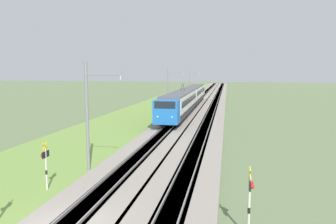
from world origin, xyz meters
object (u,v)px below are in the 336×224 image
passenger_train (188,97)px  crossing_signal_far (250,196)px  catenary_mast_far (190,84)px  catenary_mast_near (88,116)px  catenary_mast_mid (168,90)px  crossing_signal_aux (46,162)px

passenger_train → crossing_signal_far: passenger_train is taller
crossing_signal_far → catenary_mast_far: catenary_mast_far is taller
passenger_train → catenary_mast_near: (-36.06, 2.51, 1.59)m
passenger_train → catenary_mast_near: catenary_mast_near is taller
catenary_mast_far → passenger_train: bearing=-174.3°
crossing_signal_far → catenary_mast_mid: bearing=105.1°
passenger_train → catenary_mast_far: size_ratio=5.80×
passenger_train → catenary_mast_far: bearing=-174.3°
passenger_train → catenary_mast_far: (25.09, 2.51, 1.49)m
crossing_signal_aux → passenger_train: bearing=-94.9°
crossing_signal_far → catenary_mast_far: size_ratio=0.41×
catenary_mast_near → catenary_mast_mid: bearing=0.0°
passenger_train → catenary_mast_mid: 6.24m
crossing_signal_far → catenary_mast_mid: (37.85, 10.23, 2.10)m
catenary_mast_near → crossing_signal_aux: bearing=167.1°
crossing_signal_aux → catenary_mast_near: bearing=-102.9°
crossing_signal_aux → catenary_mast_far: bearing=-90.8°
passenger_train → catenary_mast_far: 25.26m
passenger_train → catenary_mast_mid: size_ratio=5.64×
crossing_signal_aux → catenary_mast_far: catenary_mast_far is taller
catenary_mast_near → catenary_mast_mid: (30.57, 0.00, 0.00)m
crossing_signal_aux → catenary_mast_mid: size_ratio=0.38×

